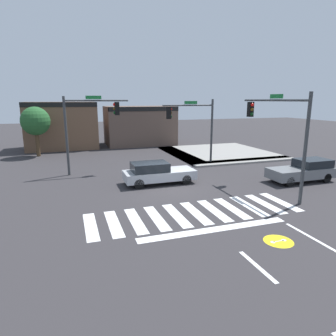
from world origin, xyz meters
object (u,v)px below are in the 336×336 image
(traffic_signal_northwest, at_px, (89,120))
(car_gray, at_px, (303,170))
(traffic_signal_northeast, at_px, (193,121))
(car_silver, at_px, (157,173))
(traffic_signal_southeast, at_px, (278,124))
(roadside_tree, at_px, (35,121))

(traffic_signal_northwest, bearing_deg, car_gray, -27.10)
(traffic_signal_northwest, distance_m, traffic_signal_northeast, 8.29)
(traffic_signal_northwest, relative_size, car_silver, 1.22)
(car_gray, height_order, car_silver, car_gray)
(traffic_signal_southeast, bearing_deg, car_gray, -68.21)
(car_silver, bearing_deg, traffic_signal_northwest, 131.79)
(car_gray, bearing_deg, traffic_signal_northeast, -54.83)
(traffic_signal_northwest, xyz_separation_m, traffic_signal_southeast, (9.81, -8.20, 0.09))
(car_silver, relative_size, roadside_tree, 0.97)
(traffic_signal_northeast, xyz_separation_m, car_gray, (5.01, -7.11, -2.96))
(traffic_signal_northwest, height_order, traffic_signal_northeast, traffic_signal_northwest)
(car_gray, height_order, roadside_tree, roadside_tree)
(traffic_signal_southeast, distance_m, car_silver, 7.93)
(traffic_signal_northwest, bearing_deg, roadside_tree, 116.71)
(car_silver, bearing_deg, car_gray, -15.11)
(traffic_signal_southeast, relative_size, car_gray, 1.31)
(traffic_signal_southeast, xyz_separation_m, car_silver, (-6.02, 3.96, -3.30))
(car_silver, height_order, roadside_tree, roadside_tree)
(traffic_signal_northeast, bearing_deg, traffic_signal_northwest, 2.17)
(traffic_signal_southeast, bearing_deg, roadside_tree, 40.00)
(car_gray, bearing_deg, traffic_signal_southeast, 21.79)
(traffic_signal_southeast, relative_size, roadside_tree, 1.21)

